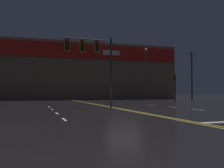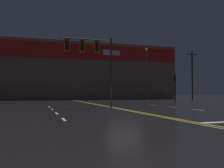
# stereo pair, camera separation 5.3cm
# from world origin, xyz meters

# --- Properties ---
(ground_plane) EXTENTS (200.00, 200.00, 0.00)m
(ground_plane) POSITION_xyz_m (0.00, 0.00, 0.00)
(ground_plane) COLOR black
(road_markings) EXTENTS (15.07, 60.00, 0.01)m
(road_markings) POSITION_xyz_m (1.01, -1.69, 0.00)
(road_markings) COLOR gold
(road_markings) RESTS_ON ground
(traffic_signal_median) EXTENTS (4.35, 0.36, 5.83)m
(traffic_signal_median) POSITION_xyz_m (-2.08, 2.48, 4.58)
(traffic_signal_median) COLOR #38383D
(traffic_signal_median) RESTS_ON ground
(traffic_signal_corner_northeast) EXTENTS (0.42, 0.36, 3.62)m
(traffic_signal_corner_northeast) POSITION_xyz_m (11.11, 11.02, 2.66)
(traffic_signal_corner_northeast) COLOR #38383D
(traffic_signal_corner_northeast) RESTS_ON ground
(streetlight_median_approach) EXTENTS (0.56, 0.56, 9.12)m
(streetlight_median_approach) POSITION_xyz_m (12.53, 22.46, 5.85)
(streetlight_median_approach) COLOR #59595E
(streetlight_median_approach) RESTS_ON ground
(building_backdrop) EXTENTS (41.23, 10.23, 10.38)m
(building_backdrop) POSITION_xyz_m (0.00, 31.11, 5.21)
(building_backdrop) COLOR #7A6651
(building_backdrop) RESTS_ON ground
(utility_pole_row) EXTENTS (47.49, 0.26, 11.88)m
(utility_pole_row) POSITION_xyz_m (-2.60, 23.59, 5.56)
(utility_pole_row) COLOR #4C3828
(utility_pole_row) RESTS_ON ground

